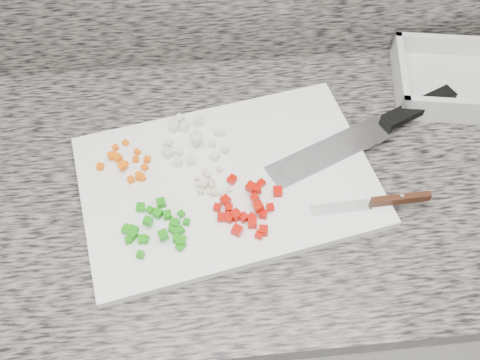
% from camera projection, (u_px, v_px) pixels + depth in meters
% --- Properties ---
extents(cabinet, '(3.92, 0.62, 0.86)m').
position_uv_depth(cabinet, '(255.00, 282.00, 1.34)').
color(cabinet, silver).
rests_on(cabinet, ground).
extents(countertop, '(3.96, 0.64, 0.04)m').
position_uv_depth(countertop, '(261.00, 179.00, 0.97)').
color(countertop, slate).
rests_on(countertop, cabinet).
extents(cutting_board, '(0.55, 0.42, 0.02)m').
position_uv_depth(cutting_board, '(227.00, 181.00, 0.93)').
color(cutting_board, white).
rests_on(cutting_board, countertop).
extents(carrot_pile, '(0.09, 0.10, 0.02)m').
position_uv_depth(carrot_pile, '(126.00, 164.00, 0.93)').
color(carrot_pile, '#FF6305').
rests_on(carrot_pile, cutting_board).
extents(onion_pile, '(0.12, 0.12, 0.02)m').
position_uv_depth(onion_pile, '(189.00, 138.00, 0.96)').
color(onion_pile, silver).
rests_on(onion_pile, cutting_board).
extents(green_pepper_pile, '(0.11, 0.11, 0.02)m').
position_uv_depth(green_pepper_pile, '(158.00, 227.00, 0.86)').
color(green_pepper_pile, '#188F0D').
rests_on(green_pepper_pile, cutting_board).
extents(red_pepper_pile, '(0.12, 0.13, 0.02)m').
position_uv_depth(red_pepper_pile, '(247.00, 208.00, 0.88)').
color(red_pepper_pile, '#C20C02').
rests_on(red_pepper_pile, cutting_board).
extents(garlic_pile, '(0.06, 0.06, 0.01)m').
position_uv_depth(garlic_pile, '(209.00, 184.00, 0.91)').
color(garlic_pile, beige).
rests_on(garlic_pile, cutting_board).
extents(chef_knife, '(0.39, 0.20, 0.02)m').
position_uv_depth(chef_knife, '(389.00, 122.00, 0.99)').
color(chef_knife, silver).
rests_on(chef_knife, cutting_board).
extents(paring_knife, '(0.20, 0.02, 0.02)m').
position_uv_depth(paring_knife, '(386.00, 201.00, 0.89)').
color(paring_knife, silver).
rests_on(paring_knife, cutting_board).
extents(tray, '(0.29, 0.23, 0.05)m').
position_uv_depth(tray, '(463.00, 82.00, 1.05)').
color(tray, silver).
rests_on(tray, countertop).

